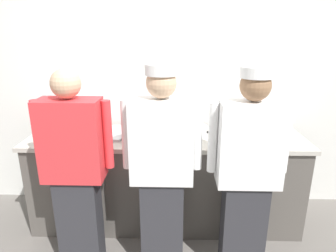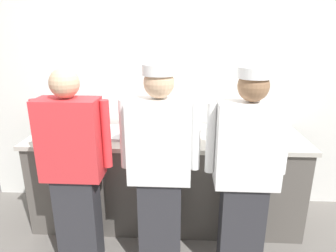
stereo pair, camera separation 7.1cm
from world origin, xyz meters
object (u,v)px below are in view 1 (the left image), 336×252
chef_far_right (248,171)px  ramekin_red_sauce (76,138)px  plate_stack_rear (196,130)px  sheet_tray (107,133)px  plate_stack_front (136,136)px  mixing_bowl_steel (246,129)px  squeeze_bottle_secondary (156,121)px  squeeze_bottle_primary (54,131)px  chef_center (162,168)px  chef_near_left (75,169)px  chefs_knife (217,132)px  ramekin_yellow_sauce (166,133)px

chef_far_right → ramekin_red_sauce: 1.55m
plate_stack_rear → sheet_tray: plate_stack_rear is taller
plate_stack_front → mixing_bowl_steel: 1.06m
chef_far_right → squeeze_bottle_secondary: (-0.74, 0.83, 0.14)m
squeeze_bottle_primary → squeeze_bottle_secondary: bearing=18.6°
mixing_bowl_steel → squeeze_bottle_primary: (-1.80, -0.19, 0.02)m
chef_center → plate_stack_rear: 0.78m
chef_near_left → plate_stack_rear: chef_near_left is taller
chef_center → plate_stack_front: size_ratio=7.00×
sheet_tray → ramekin_red_sauce: size_ratio=4.08×
squeeze_bottle_primary → chefs_knife: squeeze_bottle_primary is taller
plate_stack_front → sheet_tray: bearing=153.8°
sheet_tray → ramekin_red_sauce: 0.30m
plate_stack_rear → squeeze_bottle_primary: size_ratio=1.12×
squeeze_bottle_primary → squeeze_bottle_secondary: squeeze_bottle_secondary is taller
ramekin_yellow_sauce → ramekin_red_sauce: bearing=-166.8°
plate_stack_rear → chefs_knife: plate_stack_rear is taller
chef_far_right → ramekin_yellow_sauce: chef_far_right is taller
chef_near_left → chefs_knife: chef_near_left is taller
ramekin_red_sauce → plate_stack_rear: bearing=11.5°
chef_center → sheet_tray: chef_center is taller
chef_far_right → plate_stack_front: size_ratio=6.95×
chef_center → chefs_knife: chef_center is taller
squeeze_bottle_primary → plate_stack_rear: bearing=9.4°
chef_far_right → squeeze_bottle_primary: 1.74m
chef_center → squeeze_bottle_secondary: (-0.10, 0.80, 0.13)m
chef_far_right → sheet_tray: 1.40m
plate_stack_front → squeeze_bottle_secondary: squeeze_bottle_secondary is taller
mixing_bowl_steel → ramekin_red_sauce: (-1.60, -0.20, -0.04)m
chef_center → chef_far_right: (0.64, -0.03, -0.01)m
chef_center → chef_far_right: bearing=-2.6°
plate_stack_rear → ramekin_yellow_sauce: 0.30m
mixing_bowl_steel → sheet_tray: (-1.36, -0.02, -0.05)m
mixing_bowl_steel → chefs_knife: size_ratio=1.39×
mixing_bowl_steel → plate_stack_front: bearing=-170.5°
ramekin_yellow_sauce → ramekin_red_sauce: 0.85m
mixing_bowl_steel → ramekin_yellow_sauce: mixing_bowl_steel is taller
chef_center → ramekin_red_sauce: chef_center is taller
squeeze_bottle_secondary → plate_stack_front: bearing=-119.7°
sheet_tray → chefs_knife: (1.09, 0.07, -0.01)m
squeeze_bottle_primary → sheet_tray: bearing=21.2°
chef_far_right → plate_stack_front: (-0.91, 0.54, 0.08)m
plate_stack_front → plate_stack_rear: (0.57, 0.20, 0.00)m
squeeze_bottle_primary → ramekin_red_sauce: (0.20, -0.01, -0.06)m
chef_near_left → ramekin_red_sauce: size_ratio=16.23×
chef_center → squeeze_bottle_primary: 1.13m
squeeze_bottle_primary → ramekin_red_sauce: 0.21m
ramekin_red_sauce → chef_center: bearing=-30.6°
squeeze_bottle_secondary → ramekin_red_sauce: 0.79m
chef_far_right → plate_stack_front: bearing=149.4°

